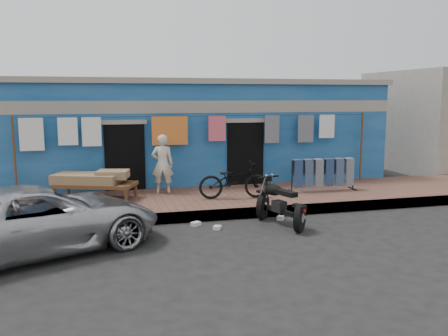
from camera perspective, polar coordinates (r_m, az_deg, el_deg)
ground at (r=9.70m, az=3.02°, el=-8.45°), size 80.00×80.00×0.00m
sidewalk at (r=12.47m, az=-1.16°, el=-4.00°), size 28.00×3.00×0.25m
curb at (r=11.10m, az=0.59°, el=-5.58°), size 28.00×0.10×0.25m
building at (r=16.11m, az=-4.50°, el=4.45°), size 12.20×5.20×3.36m
clothesline at (r=13.33m, az=-4.48°, el=4.13°), size 10.06×0.06×2.10m
car at (r=9.35m, az=-21.38°, el=-5.64°), size 4.98×3.69×1.28m
seated_person at (r=12.85m, az=-7.41°, el=0.49°), size 0.63×0.47×1.59m
bicycle at (r=12.12m, az=1.18°, el=-0.99°), size 1.84×0.81×1.15m
motorcycle at (r=10.61m, az=6.82°, el=-4.10°), size 1.53×1.95×1.04m
charpoy at (r=12.50m, az=-15.18°, el=-2.03°), size 2.78×2.45×0.70m
jeans_rack at (r=13.40m, az=11.83°, el=-0.74°), size 1.95×0.52×0.92m
litter_a at (r=10.60m, az=-3.40°, el=-6.73°), size 0.24×0.23×0.09m
litter_b at (r=11.15m, az=6.81°, el=-5.99°), size 0.22×0.23×0.09m
litter_c at (r=10.32m, az=-0.81°, el=-7.18°), size 0.23×0.24×0.08m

